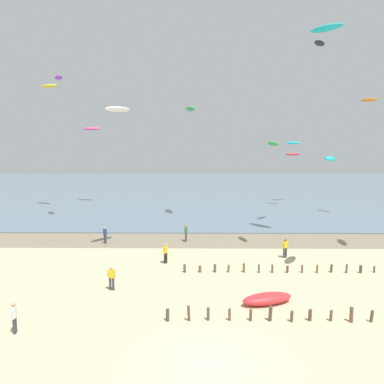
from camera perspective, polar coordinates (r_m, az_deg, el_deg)
The scene contains 24 objects.
ground_plane at distance 18.15m, azimuth 2.83°, elevation -25.77°, with size 160.00×160.00×0.00m, color #C6B58C.
wet_sand_strip at distance 36.81m, azimuth 1.59°, elevation -7.76°, with size 120.00×5.45×0.01m, color #84755B.
sea at distance 73.79m, azimuth 1.08°, elevation 0.39°, with size 160.00×70.00×0.10m, color slate.
groyne_near at distance 22.37m, azimuth 18.84°, elevation -18.09°, with size 16.38×0.36×0.92m.
groyne_mid at distance 28.93m, azimuth 13.05°, elevation -11.86°, with size 14.90×0.32×0.72m.
person_nearest_camera at distance 25.56m, azimuth -12.75°, elevation -13.14°, with size 0.56×0.27×1.71m.
person_mid_beach at distance 30.11m, azimuth -4.25°, elevation -9.63°, with size 0.38×0.49×1.71m.
person_left_flank at distance 36.24m, azimuth -0.97°, elevation -6.51°, with size 0.31×0.55×1.71m.
person_right_flank at distance 32.41m, azimuth 14.68°, elevation -8.58°, with size 0.53×0.34×1.71m.
person_far_down_beach at distance 22.08m, azimuth -26.57°, elevation -17.39°, with size 0.30×0.55×1.71m.
person_trailing_behind at distance 36.57m, azimuth -13.74°, elevation -6.62°, with size 0.46×0.40×1.71m.
grounded_kite at distance 23.76m, azimuth 11.92°, elevation -16.35°, with size 3.32×1.20×0.66m, color red.
kite_aloft_0 at distance 46.16m, azimuth -0.29°, elevation 13.16°, with size 3.11×1.00×0.50m, color green.
kite_aloft_1 at distance 51.31m, azimuth 26.47°, elevation 13.04°, with size 2.11×0.68×0.34m, color orange.
kite_aloft_2 at distance 58.87m, azimuth -15.71°, elevation 9.73°, with size 3.05×0.98×0.49m, color #E54C99.
kite_aloft_3 at distance 33.79m, azimuth 12.82°, elevation 7.54°, with size 2.01×0.64×0.32m, color green.
kite_aloft_4 at distance 39.02m, azimuth 20.72°, elevation 23.32°, with size 3.24×1.04×0.52m, color #19B2B7.
kite_aloft_5 at distance 32.83m, azimuth -11.76°, elevation 12.83°, with size 2.59×0.83×0.42m, color white.
kite_aloft_7 at distance 60.06m, azimuth 15.80°, elevation 5.82°, with size 2.38×0.76×0.38m, color red.
kite_aloft_8 at distance 43.25m, azimuth 19.73°, elevation 21.50°, with size 2.23×0.71×0.36m, color black.
kite_aloft_9 at distance 28.80m, azimuth 21.21°, elevation 5.01°, with size 2.26×0.72×0.36m, color #19B2B7.
kite_aloft_10 at distance 55.65m, azimuth 15.86°, elevation 7.58°, with size 2.08×0.67×0.33m, color #19B2B7.
kite_aloft_11 at distance 47.23m, azimuth -20.56°, elevation 16.74°, with size 2.43×0.78×0.39m, color purple.
kite_aloft_12 at distance 55.84m, azimuth -21.86°, elevation 15.46°, with size 3.01×0.96×0.48m, color yellow.
Camera 1 is at (-0.66, -15.03, 10.16)m, focal length 33.34 mm.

